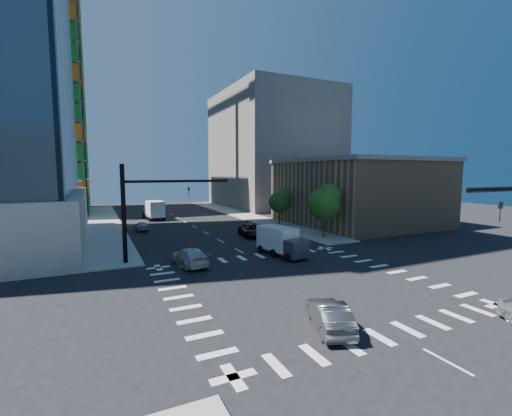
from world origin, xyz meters
TOP-DOWN VIEW (x-y plane):
  - ground at (0.00, 0.00)m, footprint 160.00×160.00m
  - road_markings at (0.00, 0.00)m, footprint 20.00×20.00m
  - sidewalk_ne at (12.50, 40.00)m, footprint 5.00×60.00m
  - sidewalk_nw at (-12.50, 40.00)m, footprint 5.00×60.00m
  - construction_building at (-27.41, 61.93)m, footprint 25.16×34.50m
  - commercial_building at (25.00, 22.00)m, footprint 20.50×22.50m
  - bg_building_ne at (27.00, 55.00)m, footprint 24.00×30.00m
  - signal_mast_nw at (-10.00, 11.50)m, footprint 10.20×0.40m
  - tree_south at (12.63, 13.90)m, footprint 4.16×4.16m
  - tree_north at (12.93, 25.90)m, footprint 3.54×3.52m
  - car_nb_far at (4.75, 19.11)m, footprint 3.56×6.10m
  - car_sb_near at (-6.24, 8.61)m, footprint 2.63×5.55m
  - car_sb_mid at (-7.78, 29.95)m, footprint 1.67×3.99m
  - car_sb_cross at (-2.73, -7.11)m, footprint 3.17×4.89m
  - box_truck_near at (3.06, 8.01)m, footprint 3.15×5.72m
  - box_truck_far at (-4.33, 42.04)m, footprint 3.14×6.59m

SIDE VIEW (x-z plane):
  - ground at x=0.00m, z-range 0.00..0.00m
  - road_markings at x=0.00m, z-range 0.00..0.01m
  - sidewalk_ne at x=12.50m, z-range 0.00..0.15m
  - sidewalk_nw at x=-12.50m, z-range 0.00..0.15m
  - car_sb_mid at x=-7.78m, z-range 0.00..1.35m
  - car_sb_cross at x=-2.73m, z-range 0.00..1.52m
  - car_sb_near at x=-6.24m, z-range 0.00..1.56m
  - car_nb_far at x=4.75m, z-range 0.00..1.59m
  - box_truck_near at x=3.06m, z-range -0.16..2.68m
  - box_truck_far at x=-4.33m, z-range -0.19..3.18m
  - tree_north at x=12.93m, z-range 1.10..6.88m
  - tree_south at x=12.63m, z-range 1.27..8.10m
  - commercial_building at x=25.00m, z-range 0.01..10.61m
  - signal_mast_nw at x=-10.00m, z-range 0.99..9.99m
  - bg_building_ne at x=27.00m, z-range 0.00..28.00m
  - construction_building at x=-27.41m, z-range -10.69..59.91m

